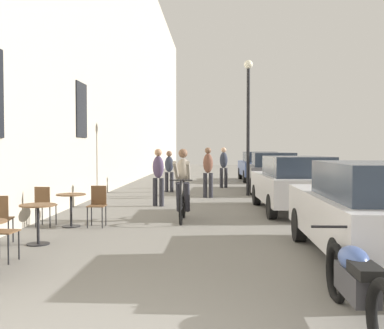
% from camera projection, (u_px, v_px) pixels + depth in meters
% --- Properties ---
extents(building_facade_left, '(0.54, 68.00, 12.68)m').
position_uv_depth(building_facade_left, '(98.00, 25.00, 17.38)').
color(building_facade_left, '#B7AD99').
rests_on(building_facade_left, ground_plane).
extents(cafe_table_mid, '(0.64, 0.64, 0.72)m').
position_uv_depth(cafe_table_mid, '(38.00, 216.00, 8.25)').
color(cafe_table_mid, black).
rests_on(cafe_table_mid, ground_plane).
extents(cafe_chair_mid_toward_street, '(0.44, 0.44, 0.89)m').
position_uv_depth(cafe_chair_mid_toward_street, '(0.00, 216.00, 8.21)').
color(cafe_chair_mid_toward_street, black).
rests_on(cafe_chair_mid_toward_street, ground_plane).
extents(cafe_table_far, '(0.64, 0.64, 0.72)m').
position_uv_depth(cafe_table_far, '(71.00, 203.00, 10.13)').
color(cafe_table_far, black).
rests_on(cafe_table_far, ground_plane).
extents(cafe_chair_far_toward_street, '(0.38, 0.38, 0.89)m').
position_uv_depth(cafe_chair_far_toward_street, '(98.00, 203.00, 10.18)').
color(cafe_chair_far_toward_street, black).
rests_on(cafe_chair_far_toward_street, ground_plane).
extents(cafe_chair_far_toward_wall, '(0.41, 0.41, 0.89)m').
position_uv_depth(cafe_chair_far_toward_wall, '(44.00, 203.00, 10.08)').
color(cafe_chair_far_toward_wall, black).
rests_on(cafe_chair_far_toward_wall, ground_plane).
extents(cyclist_on_bicycle, '(0.52, 1.76, 1.74)m').
position_uv_depth(cyclist_on_bicycle, '(183.00, 186.00, 11.05)').
color(cyclist_on_bicycle, black).
rests_on(cyclist_on_bicycle, ground_plane).
extents(pedestrian_near, '(0.38, 0.30, 1.71)m').
position_uv_depth(pedestrian_near, '(158.00, 174.00, 13.71)').
color(pedestrian_near, '#26262D').
rests_on(pedestrian_near, ground_plane).
extents(pedestrian_mid, '(0.34, 0.24, 1.75)m').
position_uv_depth(pedestrian_mid, '(208.00, 169.00, 16.05)').
color(pedestrian_mid, '#26262D').
rests_on(pedestrian_mid, ground_plane).
extents(pedestrian_far, '(0.35, 0.25, 1.62)m').
position_uv_depth(pedestrian_far, '(169.00, 169.00, 18.10)').
color(pedestrian_far, '#26262D').
rests_on(pedestrian_far, ground_plane).
extents(pedestrian_furthest, '(0.37, 0.28, 1.76)m').
position_uv_depth(pedestrian_furthest, '(224.00, 165.00, 20.05)').
color(pedestrian_furthest, '#26262D').
rests_on(pedestrian_furthest, ground_plane).
extents(street_lamp, '(0.32, 0.32, 4.90)m').
position_uv_depth(street_lamp, '(248.00, 110.00, 16.70)').
color(street_lamp, black).
rests_on(street_lamp, ground_plane).
extents(parked_car_nearest, '(1.84, 4.29, 1.52)m').
position_uv_depth(parked_car_nearest, '(372.00, 210.00, 6.94)').
color(parked_car_nearest, '#B7B7BC').
rests_on(parked_car_nearest, ground_plane).
extents(parked_car_second, '(1.93, 4.31, 1.51)m').
position_uv_depth(parked_car_second, '(294.00, 183.00, 12.47)').
color(parked_car_second, '#B7B7BC').
rests_on(parked_car_second, ground_plane).
extents(parked_car_third, '(1.95, 4.41, 1.55)m').
position_uv_depth(parked_car_third, '(272.00, 171.00, 18.28)').
color(parked_car_third, '#595960').
rests_on(parked_car_third, ground_plane).
extents(parked_car_fourth, '(1.93, 4.37, 1.54)m').
position_uv_depth(parked_car_fourth, '(258.00, 166.00, 24.20)').
color(parked_car_fourth, '#384C84').
rests_on(parked_car_fourth, ground_plane).
extents(parked_motorcycle, '(0.62, 2.15, 0.92)m').
position_uv_depth(parked_motorcycle, '(357.00, 283.00, 4.52)').
color(parked_motorcycle, black).
rests_on(parked_motorcycle, ground_plane).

